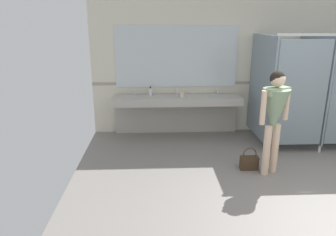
# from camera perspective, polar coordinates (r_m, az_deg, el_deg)

# --- Properties ---
(wall_back) EXTENTS (7.31, 0.12, 2.72)m
(wall_back) POSITION_cam_1_polar(r_m,az_deg,el_deg) (6.98, 17.65, 8.79)
(wall_back) COLOR beige
(wall_back) RESTS_ON ground_plane
(wall_back_tile_band) EXTENTS (7.31, 0.01, 0.06)m
(wall_back_tile_band) POSITION_cam_1_polar(r_m,az_deg,el_deg) (6.97, 17.59, 6.18)
(wall_back_tile_band) COLOR #9E937F
(wall_back_tile_band) RESTS_ON wall_back
(vanity_counter) EXTENTS (2.58, 0.56, 0.94)m
(vanity_counter) POSITION_cam_1_polar(r_m,az_deg,el_deg) (6.45, 1.59, 2.15)
(vanity_counter) COLOR #B2ADA3
(vanity_counter) RESTS_ON ground_plane
(mirror_panel) EXTENTS (2.48, 0.02, 1.23)m
(mirror_panel) POSITION_cam_1_polar(r_m,az_deg,el_deg) (6.47, 1.53, 11.06)
(mirror_panel) COLOR silver
(mirror_panel) RESTS_ON wall_back
(person_standing) EXTENTS (0.54, 0.54, 1.60)m
(person_standing) POSITION_cam_1_polar(r_m,az_deg,el_deg) (4.91, 18.79, 1.20)
(person_standing) COLOR beige
(person_standing) RESTS_ON ground_plane
(handbag) EXTENTS (0.29, 0.12, 0.37)m
(handbag) POSITION_cam_1_polar(r_m,az_deg,el_deg) (5.23, 14.52, -7.76)
(handbag) COLOR #3F2D1E
(handbag) RESTS_ON ground_plane
(soap_dispenser) EXTENTS (0.07, 0.07, 0.18)m
(soap_dispenser) POSITION_cam_1_polar(r_m,az_deg,el_deg) (6.45, -3.21, 4.83)
(soap_dispenser) COLOR white
(soap_dispenser) RESTS_ON vanity_counter
(paper_cup) EXTENTS (0.07, 0.07, 0.11)m
(paper_cup) POSITION_cam_1_polar(r_m,az_deg,el_deg) (6.24, 2.55, 4.21)
(paper_cup) COLOR beige
(paper_cup) RESTS_ON vanity_counter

